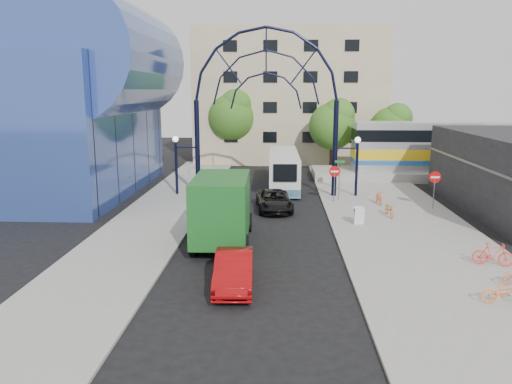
# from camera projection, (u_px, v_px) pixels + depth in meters

# --- Properties ---
(ground) EXTENTS (120.00, 120.00, 0.00)m
(ground) POSITION_uv_depth(u_px,v_px,m) (257.00, 259.00, 23.17)
(ground) COLOR black
(ground) RESTS_ON ground
(sidewalk_east) EXTENTS (8.00, 56.00, 0.12)m
(sidewalk_east) POSITION_uv_depth(u_px,v_px,m) (409.00, 236.00, 26.70)
(sidewalk_east) COLOR gray
(sidewalk_east) RESTS_ON ground
(plaza_west) EXTENTS (5.00, 50.00, 0.12)m
(plaza_west) POSITION_uv_depth(u_px,v_px,m) (151.00, 222.00, 29.33)
(plaza_west) COLOR gray
(plaza_west) RESTS_ON ground
(gateway_arch) EXTENTS (13.64, 0.44, 12.10)m
(gateway_arch) POSITION_uv_depth(u_px,v_px,m) (266.00, 78.00, 35.15)
(gateway_arch) COLOR black
(gateway_arch) RESTS_ON ground
(stop_sign) EXTENTS (0.80, 0.07, 2.50)m
(stop_sign) POSITION_uv_depth(u_px,v_px,m) (335.00, 175.00, 34.29)
(stop_sign) COLOR slate
(stop_sign) RESTS_ON sidewalk_east
(do_not_enter_sign) EXTENTS (0.76, 0.07, 2.48)m
(do_not_enter_sign) POSITION_uv_depth(u_px,v_px,m) (435.00, 181.00, 32.04)
(do_not_enter_sign) COLOR slate
(do_not_enter_sign) RESTS_ON sidewalk_east
(street_name_sign) EXTENTS (0.70, 0.70, 2.80)m
(street_name_sign) POSITION_uv_depth(u_px,v_px,m) (339.00, 171.00, 34.83)
(street_name_sign) COLOR slate
(street_name_sign) RESTS_ON sidewalk_east
(sandwich_board) EXTENTS (0.55, 0.61, 0.99)m
(sandwich_board) POSITION_uv_depth(u_px,v_px,m) (359.00, 214.00, 28.61)
(sandwich_board) COLOR white
(sandwich_board) RESTS_ON sidewalk_east
(transit_hall) EXTENTS (16.50, 18.00, 14.50)m
(transit_hall) POSITION_uv_depth(u_px,v_px,m) (62.00, 104.00, 37.22)
(transit_hall) COLOR #334C9B
(transit_hall) RESTS_ON ground
(apartment_block) EXTENTS (20.00, 12.10, 14.00)m
(apartment_block) POSITION_uv_depth(u_px,v_px,m) (289.00, 97.00, 55.89)
(apartment_block) COLOR #CCBE8E
(apartment_block) RESTS_ON ground
(train_platform) EXTENTS (32.00, 5.00, 0.80)m
(train_platform) POSITION_uv_depth(u_px,v_px,m) (496.00, 175.00, 43.68)
(train_platform) COLOR gray
(train_platform) RESTS_ON ground
(train_car) EXTENTS (25.10, 3.05, 4.20)m
(train_car) POSITION_uv_depth(u_px,v_px,m) (499.00, 147.00, 43.18)
(train_car) COLOR #B7B7BC
(train_car) RESTS_ON train_platform
(tree_north_a) EXTENTS (4.48, 4.48, 7.00)m
(tree_north_a) POSITION_uv_depth(u_px,v_px,m) (334.00, 123.00, 47.33)
(tree_north_a) COLOR #382314
(tree_north_a) RESTS_ON ground
(tree_north_b) EXTENTS (5.12, 5.12, 8.00)m
(tree_north_b) POSITION_uv_depth(u_px,v_px,m) (233.00, 114.00, 51.58)
(tree_north_b) COLOR #382314
(tree_north_b) RESTS_ON ground
(tree_north_c) EXTENTS (4.16, 4.16, 6.50)m
(tree_north_c) POSITION_uv_depth(u_px,v_px,m) (393.00, 126.00, 49.07)
(tree_north_c) COLOR #382314
(tree_north_c) RESTS_ON ground
(city_bus) EXTENTS (2.55, 10.31, 2.82)m
(city_bus) POSITION_uv_depth(u_px,v_px,m) (284.00, 169.00, 40.02)
(city_bus) COLOR silver
(city_bus) RESTS_ON ground
(green_truck) EXTENTS (2.87, 7.13, 3.57)m
(green_truck) POSITION_uv_depth(u_px,v_px,m) (223.00, 208.00, 25.47)
(green_truck) COLOR black
(green_truck) RESTS_ON ground
(black_suv) EXTENTS (2.63, 4.89, 1.30)m
(black_suv) POSITION_uv_depth(u_px,v_px,m) (274.00, 200.00, 32.45)
(black_suv) COLOR black
(black_suv) RESTS_ON ground
(red_sedan) EXTENTS (1.69, 4.33, 1.41)m
(red_sedan) POSITION_uv_depth(u_px,v_px,m) (234.00, 270.00, 19.76)
(red_sedan) COLOR #92090B
(red_sedan) RESTS_ON ground
(bike_near_a) EXTENTS (0.71, 1.74, 0.90)m
(bike_near_a) POSITION_uv_depth(u_px,v_px,m) (390.00, 209.00, 30.52)
(bike_near_a) COLOR orange
(bike_near_a) RESTS_ON sidewalk_east
(bike_near_b) EXTENTS (0.51, 1.53, 0.91)m
(bike_near_b) POSITION_uv_depth(u_px,v_px,m) (379.00, 197.00, 33.81)
(bike_near_b) COLOR orange
(bike_near_b) RESTS_ON sidewalk_east
(bike_far_a) EXTENTS (1.78, 0.74, 0.91)m
(bike_far_a) POSITION_uv_depth(u_px,v_px,m) (507.00, 292.00, 17.91)
(bike_far_a) COLOR orange
(bike_far_a) RESTS_ON sidewalk_east
(bike_far_b) EXTENTS (1.79, 0.91, 1.03)m
(bike_far_b) POSITION_uv_depth(u_px,v_px,m) (493.00, 254.00, 21.87)
(bike_far_b) COLOR #F13A30
(bike_far_b) RESTS_ON sidewalk_east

